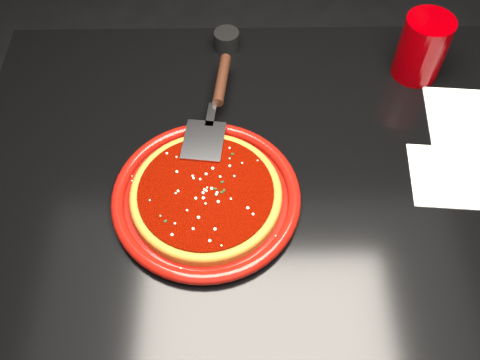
% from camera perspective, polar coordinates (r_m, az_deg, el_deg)
% --- Properties ---
extents(floor, '(4.00, 4.00, 0.01)m').
position_cam_1_polar(floor, '(1.67, 3.26, -14.24)').
color(floor, black).
rests_on(floor, ground).
extents(table, '(1.20, 0.80, 0.75)m').
position_cam_1_polar(table, '(1.32, 4.04, -8.46)').
color(table, black).
rests_on(table, floor).
extents(plate, '(0.41, 0.41, 0.02)m').
position_cam_1_polar(plate, '(0.94, -3.62, -1.80)').
color(plate, '#710B07').
rests_on(plate, table).
extents(pizza_crust, '(0.33, 0.33, 0.01)m').
position_cam_1_polar(pizza_crust, '(0.94, -3.63, -1.67)').
color(pizza_crust, brown).
rests_on(pizza_crust, plate).
extents(pizza_crust_rim, '(0.33, 0.33, 0.02)m').
position_cam_1_polar(pizza_crust_rim, '(0.94, -3.65, -1.45)').
color(pizza_crust_rim, brown).
rests_on(pizza_crust_rim, plate).
extents(pizza_sauce, '(0.29, 0.29, 0.01)m').
position_cam_1_polar(pizza_sauce, '(0.93, -3.67, -1.29)').
color(pizza_sauce, '#650700').
rests_on(pizza_sauce, plate).
extents(parmesan_dusting, '(0.23, 0.23, 0.01)m').
position_cam_1_polar(parmesan_dusting, '(0.93, -3.69, -1.06)').
color(parmesan_dusting, beige).
rests_on(parmesan_dusting, plate).
extents(basil_flecks, '(0.21, 0.21, 0.00)m').
position_cam_1_polar(basil_flecks, '(0.93, -3.69, -1.09)').
color(basil_flecks, black).
rests_on(basil_flecks, plate).
extents(pizza_server, '(0.13, 0.32, 0.02)m').
position_cam_1_polar(pizza_server, '(1.03, -2.74, 7.82)').
color(pizza_server, silver).
rests_on(pizza_server, plate).
extents(cup, '(0.10, 0.10, 0.14)m').
position_cam_1_polar(cup, '(1.17, 18.87, 13.21)').
color(cup, '#800003').
rests_on(cup, table).
extents(napkin_a, '(0.15, 0.15, 0.00)m').
position_cam_1_polar(napkin_a, '(1.05, 21.37, 0.38)').
color(napkin_a, silver).
rests_on(napkin_a, table).
extents(napkin_b, '(0.16, 0.17, 0.00)m').
position_cam_1_polar(napkin_b, '(1.16, 22.93, 6.04)').
color(napkin_b, silver).
rests_on(napkin_b, table).
extents(ramekin, '(0.07, 0.07, 0.04)m').
position_cam_1_polar(ramekin, '(1.20, -1.43, 14.68)').
color(ramekin, black).
rests_on(ramekin, table).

